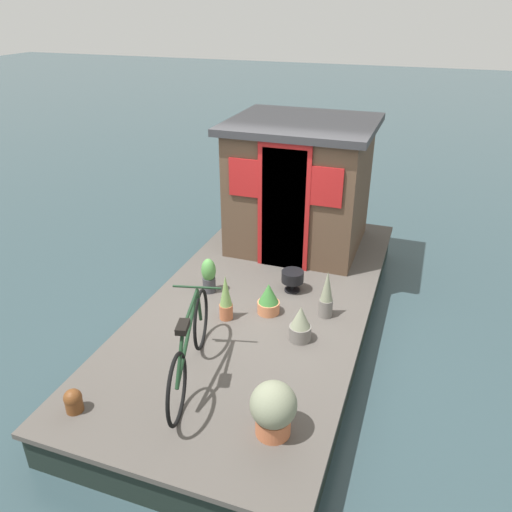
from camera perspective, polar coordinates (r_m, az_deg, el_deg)
name	(u,v)px	position (r m, az deg, el deg)	size (l,w,h in m)	color
ground_plane	(261,329)	(6.71, 0.58, -8.23)	(60.00, 60.00, 0.00)	#2D4247
houseboat_deck	(261,314)	(6.57, 0.58, -6.53)	(5.70, 2.67, 0.47)	#4C4742
houseboat_cabin	(300,184)	(7.55, 4.95, 8.02)	(1.86, 2.05, 1.88)	#4C3828
bicycle	(190,348)	(5.04, -7.46, -10.18)	(1.71, 0.58, 0.79)	black
potted_plant_fern	(269,299)	(6.08, 1.42, -4.86)	(0.27, 0.27, 0.39)	#C6754C
potted_plant_basil	(209,275)	(6.50, -5.33, -2.15)	(0.19, 0.19, 0.47)	#38383D
potted_plant_thyme	(300,324)	(5.64, 5.01, -7.66)	(0.25, 0.25, 0.42)	slate
potted_plant_lavender	(273,409)	(4.51, 1.96, -16.79)	(0.41, 0.41, 0.53)	#B2603D
potted_plant_mint	(226,298)	(5.94, -3.42, -4.78)	(0.16, 0.16, 0.57)	#B2603D
potted_plant_geranium	(326,295)	(6.02, 7.93, -4.40)	(0.17, 0.17, 0.60)	slate
charcoal_grill	(293,277)	(6.53, 4.13, -2.42)	(0.29, 0.29, 0.28)	black
mooring_bollard	(73,401)	(5.10, -19.86, -15.05)	(0.17, 0.17, 0.23)	brown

